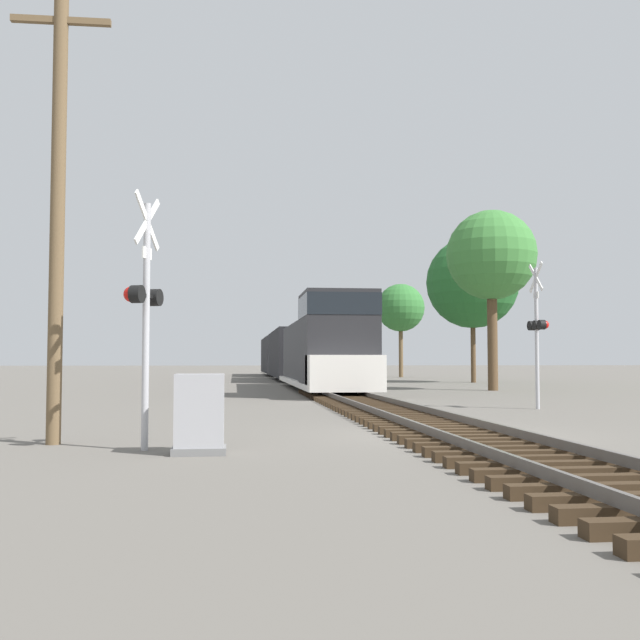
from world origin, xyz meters
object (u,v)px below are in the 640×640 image
(freight_train, at_px, (294,354))
(tree_deep_background, at_px, (401,308))
(tree_mid_background, at_px, (472,282))
(crossing_signal_far, at_px, (538,327))
(relay_cabinet, at_px, (200,415))
(crossing_signal_near, at_px, (145,304))
(utility_pole, at_px, (58,205))
(tree_far_right, at_px, (491,256))

(freight_train, relative_size, tree_deep_background, 6.41)
(tree_mid_background, distance_m, tree_deep_background, 16.31)
(crossing_signal_far, relative_size, tree_deep_background, 0.55)
(relay_cabinet, bearing_deg, crossing_signal_far, 45.27)
(crossing_signal_near, bearing_deg, crossing_signal_far, 149.98)
(tree_mid_background, relative_size, tree_deep_background, 1.19)
(relay_cabinet, bearing_deg, crossing_signal_near, 148.99)
(utility_pole, relative_size, tree_far_right, 0.93)
(freight_train, xyz_separation_m, tree_mid_background, (11.83, -4.63, 4.87))
(freight_train, height_order, tree_mid_background, tree_mid_background)
(crossing_signal_near, distance_m, tree_far_right, 27.74)
(crossing_signal_near, xyz_separation_m, relay_cabinet, (0.96, -0.58, -1.83))
(tree_far_right, distance_m, tree_mid_background, 13.30)
(utility_pole, relative_size, tree_deep_background, 1.01)
(crossing_signal_near, xyz_separation_m, tree_deep_background, (16.25, 52.49, 3.70))
(tree_mid_background, bearing_deg, crossing_signal_far, -104.03)
(crossing_signal_far, xyz_separation_m, tree_mid_background, (6.70, 26.80, 4.26))
(crossing_signal_near, bearing_deg, tree_mid_background, 173.15)
(relay_cabinet, relative_size, tree_mid_background, 0.13)
(relay_cabinet, bearing_deg, tree_far_right, 60.73)
(freight_train, relative_size, relay_cabinet, 41.40)
(tree_far_right, bearing_deg, tree_mid_background, 75.99)
(crossing_signal_far, xyz_separation_m, relay_cabinet, (-9.93, -10.02, -1.90))
(crossing_signal_near, relative_size, utility_pole, 0.52)
(utility_pole, distance_m, tree_mid_background, 40.17)
(relay_cabinet, bearing_deg, tree_deep_background, 73.92)
(crossing_signal_far, height_order, relay_cabinet, crossing_signal_far)
(crossing_signal_far, distance_m, relay_cabinet, 14.24)
(tree_deep_background, bearing_deg, freight_train, -132.13)
(tree_mid_background, bearing_deg, tree_deep_background, 94.69)
(utility_pole, bearing_deg, tree_mid_background, 61.22)
(crossing_signal_near, bearing_deg, freight_train, -168.98)
(utility_pole, xyz_separation_m, tree_mid_background, (19.30, 35.14, 2.44))
(freight_train, bearing_deg, crossing_signal_near, -98.01)
(crossing_signal_far, bearing_deg, tree_mid_background, -16.98)
(freight_train, relative_size, crossing_signal_near, 12.29)
(freight_train, bearing_deg, utility_pole, -100.63)
(crossing_signal_near, xyz_separation_m, utility_pole, (-1.71, 1.11, 1.89))
(freight_train, relative_size, tree_far_right, 5.88)
(crossing_signal_far, height_order, tree_deep_background, tree_deep_background)
(tree_far_right, xyz_separation_m, tree_deep_background, (1.89, 29.15, -0.59))
(tree_far_right, bearing_deg, crossing_signal_far, -104.04)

